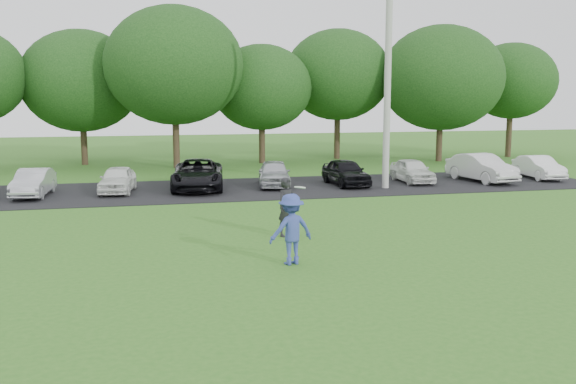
# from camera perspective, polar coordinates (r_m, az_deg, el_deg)

# --- Properties ---
(ground) EXTENTS (100.00, 100.00, 0.00)m
(ground) POSITION_cam_1_polar(r_m,az_deg,el_deg) (14.71, 3.12, -7.04)
(ground) COLOR #316D1F
(ground) RESTS_ON ground
(parking_lot) EXTENTS (32.00, 6.50, 0.03)m
(parking_lot) POSITION_cam_1_polar(r_m,az_deg,el_deg) (27.18, -4.56, 0.28)
(parking_lot) COLOR black
(parking_lot) RESTS_ON ground
(utility_pole) EXTENTS (0.28, 0.28, 10.29)m
(utility_pole) POSITION_cam_1_polar(r_m,az_deg,el_deg) (27.32, 8.88, 11.05)
(utility_pole) COLOR #B0B0AB
(utility_pole) RESTS_ON ground
(frisbee_player) EXTENTS (1.20, 0.87, 1.87)m
(frisbee_player) POSITION_cam_1_polar(r_m,az_deg,el_deg) (15.10, 0.28, -3.32)
(frisbee_player) COLOR #354597
(frisbee_player) RESTS_ON ground
(camera_bystander) EXTENTS (0.72, 0.63, 1.67)m
(camera_bystander) POSITION_cam_1_polar(r_m,az_deg,el_deg) (18.06, -0.09, -1.34)
(camera_bystander) COLOR black
(camera_bystander) RESTS_ON ground
(parked_cars) EXTENTS (30.07, 4.81, 1.25)m
(parked_cars) POSITION_cam_1_polar(r_m,az_deg,el_deg) (26.99, -6.10, 1.46)
(parked_cars) COLOR white
(parked_cars) RESTS_ON parking_lot
(tree_row) EXTENTS (42.39, 9.85, 8.64)m
(tree_row) POSITION_cam_1_polar(r_m,az_deg,el_deg) (36.77, -4.61, 10.13)
(tree_row) COLOR #38281C
(tree_row) RESTS_ON ground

